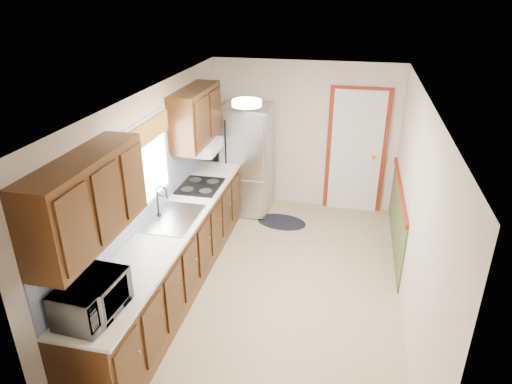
% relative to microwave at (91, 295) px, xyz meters
% --- Properties ---
extents(room_shell, '(3.20, 5.20, 2.52)m').
position_rel_microwave_xyz_m(room_shell, '(1.20, 1.95, 0.06)').
color(room_shell, tan).
rests_on(room_shell, ground).
extents(kitchen_run, '(0.63, 4.00, 2.20)m').
position_rel_microwave_xyz_m(kitchen_run, '(-0.04, 1.66, -0.33)').
color(kitchen_run, '#3A1E0D').
rests_on(kitchen_run, ground).
extents(back_wall_trim, '(1.12, 2.30, 2.08)m').
position_rel_microwave_xyz_m(back_wall_trim, '(2.19, 4.16, -0.25)').
color(back_wall_trim, maroon).
rests_on(back_wall_trim, ground).
extents(ceiling_fixture, '(0.30, 0.30, 0.06)m').
position_rel_microwave_xyz_m(ceiling_fixture, '(0.90, 1.75, 1.22)').
color(ceiling_fixture, '#FFD88C').
rests_on(ceiling_fixture, room_shell).
extents(microwave, '(0.37, 0.62, 0.41)m').
position_rel_microwave_xyz_m(microwave, '(0.00, 0.00, 0.00)').
color(microwave, white).
rests_on(microwave, kitchen_run).
extents(refrigerator, '(0.74, 0.74, 1.76)m').
position_rel_microwave_xyz_m(refrigerator, '(0.36, 4.00, -0.26)').
color(refrigerator, '#B7B7BC').
rests_on(refrigerator, ground).
extents(rug, '(0.86, 0.63, 0.01)m').
position_rel_microwave_xyz_m(rug, '(0.99, 3.66, -1.14)').
color(rug, black).
rests_on(rug, ground).
extents(cooktop, '(0.54, 0.64, 0.02)m').
position_rel_microwave_xyz_m(cooktop, '(0.01, 2.70, -0.19)').
color(cooktop, black).
rests_on(cooktop, kitchen_run).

